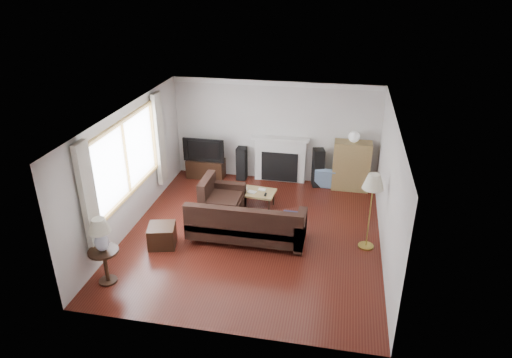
% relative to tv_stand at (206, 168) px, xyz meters
% --- Properties ---
extents(room, '(5.10, 5.60, 2.54)m').
position_rel_tv_stand_xyz_m(room, '(1.73, -2.50, 1.01)').
color(room, '#491810').
rests_on(room, ground).
extents(window, '(0.12, 2.74, 1.54)m').
position_rel_tv_stand_xyz_m(window, '(-0.72, -2.70, 1.31)').
color(window, olive).
rests_on(window, room).
extents(curtain_near, '(0.10, 0.35, 2.10)m').
position_rel_tv_stand_xyz_m(curtain_near, '(-0.67, -4.22, 1.16)').
color(curtain_near, beige).
rests_on(curtain_near, room).
extents(curtain_far, '(0.10, 0.35, 2.10)m').
position_rel_tv_stand_xyz_m(curtain_far, '(-0.67, -1.18, 1.16)').
color(curtain_far, beige).
rests_on(curtain_far, room).
extents(fireplace, '(1.40, 0.26, 1.15)m').
position_rel_tv_stand_xyz_m(fireplace, '(1.88, 0.14, 0.34)').
color(fireplace, white).
rests_on(fireplace, room).
extents(tv_stand, '(0.94, 0.42, 0.47)m').
position_rel_tv_stand_xyz_m(tv_stand, '(0.00, 0.00, 0.00)').
color(tv_stand, black).
rests_on(tv_stand, ground).
extents(television, '(1.04, 0.14, 0.60)m').
position_rel_tv_stand_xyz_m(television, '(0.00, 0.00, 0.53)').
color(television, black).
rests_on(television, tv_stand).
extents(speaker_left, '(0.24, 0.29, 0.84)m').
position_rel_tv_stand_xyz_m(speaker_left, '(0.93, 0.05, 0.18)').
color(speaker_left, black).
rests_on(speaker_left, ground).
extents(speaker_right, '(0.33, 0.37, 0.94)m').
position_rel_tv_stand_xyz_m(speaker_right, '(2.83, 0.04, 0.23)').
color(speaker_right, black).
rests_on(speaker_right, ground).
extents(bookshelf, '(0.87, 0.41, 1.20)m').
position_rel_tv_stand_xyz_m(bookshelf, '(3.61, 0.01, 0.36)').
color(bookshelf, olive).
rests_on(bookshelf, ground).
extents(globe_lamp, '(0.26, 0.26, 0.26)m').
position_rel_tv_stand_xyz_m(globe_lamp, '(3.61, 0.01, 1.09)').
color(globe_lamp, white).
rests_on(globe_lamp, bookshelf).
extents(sectional_sofa, '(2.47, 1.80, 0.80)m').
position_rel_tv_stand_xyz_m(sectional_sofa, '(1.64, -2.68, 0.16)').
color(sectional_sofa, black).
rests_on(sectional_sofa, ground).
extents(coffee_table, '(1.04, 0.63, 0.39)m').
position_rel_tv_stand_xyz_m(coffee_table, '(1.48, -1.34, -0.04)').
color(coffee_table, '#9E824B').
rests_on(coffee_table, ground).
extents(footstool, '(0.61, 0.61, 0.42)m').
position_rel_tv_stand_xyz_m(footstool, '(0.09, -3.20, -0.02)').
color(footstool, black).
rests_on(footstool, ground).
extents(floor_lamp, '(0.47, 0.47, 1.54)m').
position_rel_tv_stand_xyz_m(floor_lamp, '(3.95, -2.51, 0.53)').
color(floor_lamp, '#A7913A').
rests_on(floor_lamp, ground).
extents(side_table, '(0.51, 0.51, 0.63)m').
position_rel_tv_stand_xyz_m(side_table, '(-0.42, -4.44, 0.08)').
color(side_table, black).
rests_on(side_table, ground).
extents(table_lamp, '(0.37, 0.37, 0.59)m').
position_rel_tv_stand_xyz_m(table_lamp, '(-0.42, -4.44, 0.69)').
color(table_lamp, silver).
rests_on(table_lamp, side_table).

